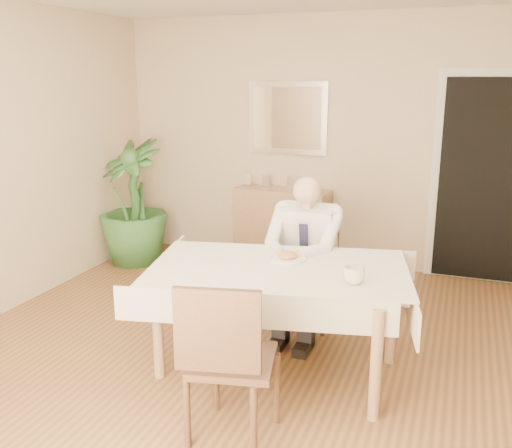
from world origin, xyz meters
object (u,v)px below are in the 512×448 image
(seated_man, at_px, (302,251))
(sideboard, at_px, (282,226))
(chair_near, at_px, (227,354))
(potted_palm, at_px, (132,202))
(dining_table, at_px, (278,279))
(chair_far, at_px, (311,267))
(coffee_mug, at_px, (354,275))

(seated_man, relative_size, sideboard, 1.22)
(chair_near, height_order, potted_palm, potted_palm)
(dining_table, xyz_separation_m, seated_man, (-0.00, 0.59, 0.02))
(potted_palm, bearing_deg, sideboard, 19.43)
(chair_far, relative_size, coffee_mug, 6.30)
(coffee_mug, bearing_deg, seated_man, 125.75)
(chair_near, bearing_deg, potted_palm, 117.74)
(coffee_mug, relative_size, potted_palm, 0.10)
(chair_near, height_order, sideboard, chair_near)
(coffee_mug, height_order, sideboard, coffee_mug)
(chair_far, height_order, potted_palm, potted_palm)
(chair_near, distance_m, potted_palm, 3.42)
(coffee_mug, bearing_deg, dining_table, 165.10)
(chair_near, relative_size, coffee_mug, 7.16)
(dining_table, distance_m, seated_man, 0.59)
(chair_far, bearing_deg, seated_man, -87.48)
(dining_table, xyz_separation_m, coffee_mug, (0.53, -0.14, 0.14))
(dining_table, height_order, coffee_mug, coffee_mug)
(dining_table, distance_m, coffee_mug, 0.56)
(chair_far, relative_size, seated_man, 0.68)
(chair_near, height_order, seated_man, seated_man)
(chair_far, height_order, chair_near, chair_near)
(chair_far, relative_size, sideboard, 0.82)
(coffee_mug, bearing_deg, chair_near, -125.85)
(chair_near, distance_m, seated_man, 1.48)
(seated_man, height_order, coffee_mug, seated_man)
(chair_far, distance_m, potted_palm, 2.38)
(seated_man, xyz_separation_m, coffee_mug, (0.53, -0.73, 0.11))
(chair_near, xyz_separation_m, coffee_mug, (0.53, 0.74, 0.26))
(dining_table, height_order, sideboard, sideboard)
(chair_far, bearing_deg, dining_table, -87.48)
(dining_table, height_order, potted_palm, potted_palm)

